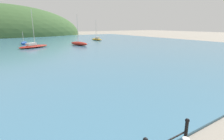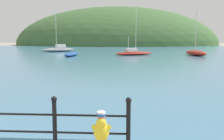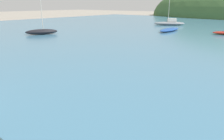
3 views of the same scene
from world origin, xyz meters
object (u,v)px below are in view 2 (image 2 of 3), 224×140
(boat_mid_harbor, at_px, (134,53))
(boat_nearest_quay, at_px, (58,49))
(boat_far_right, at_px, (196,53))
(boat_white_sailboat, at_px, (71,54))
(child_in_coat, at_px, (101,132))
(boat_blue_hull, at_px, (129,50))

(boat_mid_harbor, distance_m, boat_nearest_quay, 13.22)
(boat_far_right, bearing_deg, boat_mid_harbor, 176.78)
(boat_mid_harbor, height_order, boat_white_sailboat, boat_mid_harbor)
(boat_mid_harbor, height_order, boat_far_right, boat_mid_harbor)
(child_in_coat, distance_m, boat_far_right, 29.09)
(boat_blue_hull, bearing_deg, boat_far_right, -39.31)
(boat_blue_hull, bearing_deg, boat_white_sailboat, -132.00)
(child_in_coat, height_order, boat_far_right, boat_far_right)
(boat_white_sailboat, distance_m, boat_nearest_quay, 9.00)
(boat_mid_harbor, relative_size, boat_far_right, 1.10)
(child_in_coat, relative_size, boat_mid_harbor, 0.17)
(child_in_coat, distance_m, boat_nearest_quay, 36.37)
(boat_far_right, bearing_deg, boat_nearest_quay, 159.44)
(boat_blue_hull, distance_m, boat_far_right, 10.60)
(boat_nearest_quay, bearing_deg, boat_white_sailboat, -64.99)
(boat_mid_harbor, distance_m, boat_blue_hull, 6.32)
(boat_white_sailboat, bearing_deg, boat_nearest_quay, 115.01)
(boat_mid_harbor, height_order, boat_blue_hull, boat_mid_harbor)
(child_in_coat, height_order, boat_nearest_quay, boat_nearest_quay)
(child_in_coat, bearing_deg, boat_far_right, 72.60)
(boat_white_sailboat, distance_m, boat_far_right, 15.21)
(boat_nearest_quay, relative_size, boat_far_right, 1.17)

